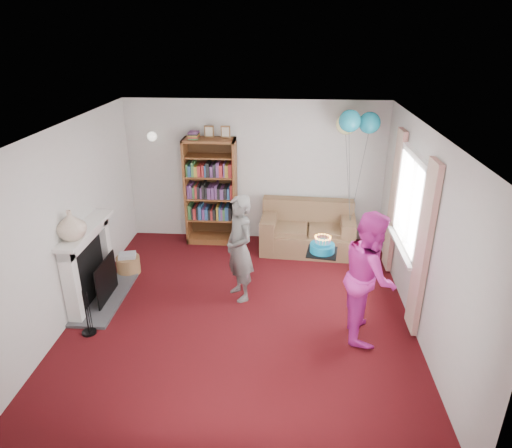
# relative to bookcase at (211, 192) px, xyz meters

# --- Properties ---
(ground) EXTENTS (5.00, 5.00, 0.00)m
(ground) POSITION_rel_bookcase_xyz_m (0.76, -2.30, -0.92)
(ground) COLOR #370908
(ground) RESTS_ON ground
(wall_back) EXTENTS (4.50, 0.02, 2.50)m
(wall_back) POSITION_rel_bookcase_xyz_m (0.76, 0.21, 0.33)
(wall_back) COLOR silver
(wall_back) RESTS_ON ground
(wall_left) EXTENTS (0.02, 5.00, 2.50)m
(wall_left) POSITION_rel_bookcase_xyz_m (-1.50, -2.30, 0.33)
(wall_left) COLOR silver
(wall_left) RESTS_ON ground
(wall_right) EXTENTS (0.02, 5.00, 2.50)m
(wall_right) POSITION_rel_bookcase_xyz_m (3.02, -2.30, 0.33)
(wall_right) COLOR silver
(wall_right) RESTS_ON ground
(ceiling) EXTENTS (4.50, 5.00, 0.01)m
(ceiling) POSITION_rel_bookcase_xyz_m (0.76, -2.30, 1.58)
(ceiling) COLOR white
(ceiling) RESTS_ON wall_back
(fireplace) EXTENTS (0.55, 1.80, 1.12)m
(fireplace) POSITION_rel_bookcase_xyz_m (-1.33, -2.11, -0.41)
(fireplace) COLOR #3F3F42
(fireplace) RESTS_ON ground
(window_bay) EXTENTS (0.14, 2.02, 2.20)m
(window_bay) POSITION_rel_bookcase_xyz_m (2.96, -1.70, 0.28)
(window_bay) COLOR white
(window_bay) RESTS_ON ground
(wall_sconce) EXTENTS (0.16, 0.23, 0.16)m
(wall_sconce) POSITION_rel_bookcase_xyz_m (-0.99, 0.06, 0.96)
(wall_sconce) COLOR gold
(wall_sconce) RESTS_ON ground
(bookcase) EXTENTS (0.89, 0.42, 2.09)m
(bookcase) POSITION_rel_bookcase_xyz_m (0.00, 0.00, 0.00)
(bookcase) COLOR #472B14
(bookcase) RESTS_ON ground
(sofa) EXTENTS (1.58, 0.84, 0.84)m
(sofa) POSITION_rel_bookcase_xyz_m (1.71, -0.24, -0.60)
(sofa) COLOR brown
(sofa) RESTS_ON ground
(wicker_basket) EXTENTS (0.37, 0.37, 0.33)m
(wicker_basket) POSITION_rel_bookcase_xyz_m (-1.14, -1.31, -0.77)
(wicker_basket) COLOR olive
(wicker_basket) RESTS_ON ground
(person_striped) EXTENTS (0.61, 0.67, 1.54)m
(person_striped) POSITION_rel_bookcase_xyz_m (0.69, -1.87, -0.15)
(person_striped) COLOR black
(person_striped) RESTS_ON ground
(person_magenta) EXTENTS (0.66, 0.83, 1.65)m
(person_magenta) POSITION_rel_bookcase_xyz_m (2.35, -2.61, -0.09)
(person_magenta) COLOR #D42AA3
(person_magenta) RESTS_ON ground
(birthday_cake) EXTENTS (0.36, 0.36, 0.22)m
(birthday_cake) POSITION_rel_bookcase_xyz_m (1.78, -2.44, 0.18)
(birthday_cake) COLOR black
(birthday_cake) RESTS_ON ground
(balloons) EXTENTS (0.67, 0.72, 1.80)m
(balloons) POSITION_rel_bookcase_xyz_m (2.36, -0.26, 1.30)
(balloons) COLOR #3F3F3F
(balloons) RESTS_ON ground
(mantel_vase) EXTENTS (0.46, 0.46, 0.38)m
(mantel_vase) POSITION_rel_bookcase_xyz_m (-1.36, -2.45, 0.39)
(mantel_vase) COLOR beige
(mantel_vase) RESTS_ON fireplace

